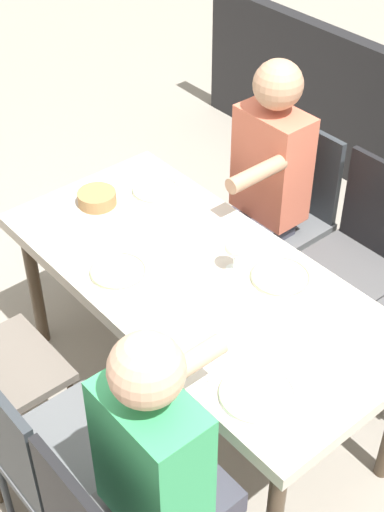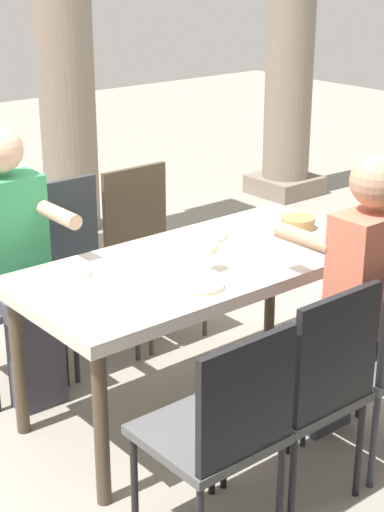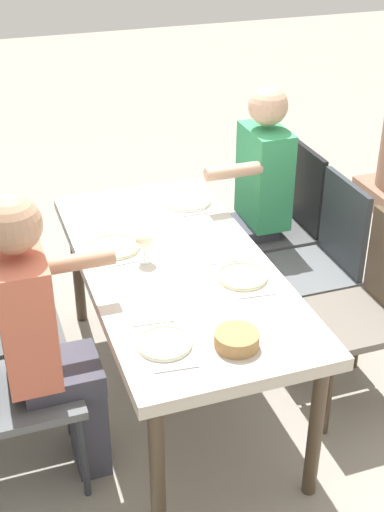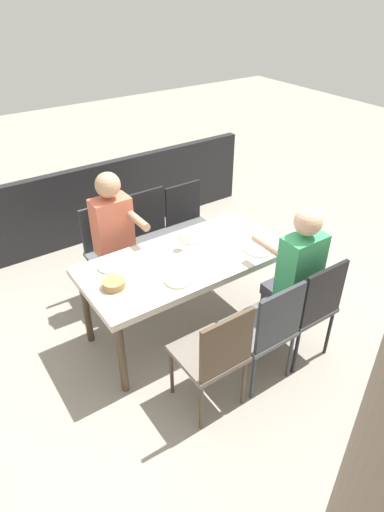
{
  "view_description": "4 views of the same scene",
  "coord_description": "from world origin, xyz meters",
  "px_view_note": "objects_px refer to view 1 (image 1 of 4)",
  "views": [
    {
      "loc": [
        -1.65,
        1.43,
        2.64
      ],
      "look_at": [
        0.08,
        -0.03,
        0.78
      ],
      "focal_mm": 51.8,
      "sensor_mm": 36.0,
      "label": 1
    },
    {
      "loc": [
        -2.24,
        -2.66,
        2.09
      ],
      "look_at": [
        -0.12,
        -0.08,
        0.82
      ],
      "focal_mm": 57.59,
      "sensor_mm": 36.0,
      "label": 2
    },
    {
      "loc": [
        2.61,
        -0.82,
        2.37
      ],
      "look_at": [
        0.02,
        0.07,
        0.78
      ],
      "focal_mm": 49.54,
      "sensor_mm": 36.0,
      "label": 3
    },
    {
      "loc": [
        1.64,
        2.5,
        2.75
      ],
      "look_at": [
        -0.03,
        0.06,
        0.79
      ],
      "focal_mm": 30.71,
      "sensor_mm": 36.0,
      "label": 4
    }
  ],
  "objects_px": {
    "dining_table": "(199,288)",
    "diner_man_white": "(169,473)",
    "plate_1": "(280,277)",
    "chair_east_south": "(286,206)",
    "diner_woman_green": "(261,188)",
    "chair_mid_south": "(361,250)",
    "bread_basket": "(97,198)",
    "wine_glass_1": "(235,248)",
    "plate_2": "(118,271)",
    "chair_mid_north": "(43,449)",
    "plate_0": "(257,394)",
    "plate_3": "(156,190)"
  },
  "relations": [
    {
      "from": "chair_mid_south",
      "to": "diner_man_white",
      "type": "relative_size",
      "value": 0.71
    },
    {
      "from": "wine_glass_1",
      "to": "plate_2",
      "type": "bearing_deg",
      "value": 52.42
    },
    {
      "from": "plate_2",
      "to": "bread_basket",
      "type": "height_order",
      "value": "bread_basket"
    },
    {
      "from": "plate_2",
      "to": "diner_man_white",
      "type": "bearing_deg",
      "value": 153.72
    },
    {
      "from": "chair_east_south",
      "to": "plate_0",
      "type": "distance_m",
      "value": 1.42
    },
    {
      "from": "chair_mid_north",
      "to": "diner_man_white",
      "type": "relative_size",
      "value": 0.71
    },
    {
      "from": "diner_woman_green",
      "to": "plate_1",
      "type": "xyz_separation_m",
      "value": [
        -0.53,
        0.42,
        0.04
      ]
    },
    {
      "from": "chair_east_south",
      "to": "dining_table",
      "type": "bearing_deg",
      "value": 110.29
    },
    {
      "from": "dining_table",
      "to": "plate_1",
      "type": "height_order",
      "value": "plate_1"
    },
    {
      "from": "plate_0",
      "to": "plate_1",
      "type": "distance_m",
      "value": 0.6
    },
    {
      "from": "diner_man_white",
      "to": "wine_glass_1",
      "type": "xyz_separation_m",
      "value": [
        0.54,
        -0.77,
        0.15
      ]
    },
    {
      "from": "diner_man_white",
      "to": "plate_1",
      "type": "height_order",
      "value": "diner_man_white"
    },
    {
      "from": "diner_man_white",
      "to": "plate_2",
      "type": "bearing_deg",
      "value": -26.28
    },
    {
      "from": "plate_2",
      "to": "chair_mid_south",
      "type": "bearing_deg",
      "value": -109.42
    },
    {
      "from": "diner_man_white",
      "to": "diner_woman_green",
      "type": "bearing_deg",
      "value": -54.67
    },
    {
      "from": "diner_woman_green",
      "to": "chair_east_south",
      "type": "bearing_deg",
      "value": -89.14
    },
    {
      "from": "chair_mid_south",
      "to": "plate_2",
      "type": "xyz_separation_m",
      "value": [
        0.38,
        1.07,
        0.22
      ]
    },
    {
      "from": "wine_glass_1",
      "to": "diner_man_white",
      "type": "bearing_deg",
      "value": 125.15
    },
    {
      "from": "dining_table",
      "to": "plate_3",
      "type": "height_order",
      "value": "plate_3"
    },
    {
      "from": "diner_woman_green",
      "to": "diner_man_white",
      "type": "xyz_separation_m",
      "value": [
        -0.91,
        1.28,
        -0.01
      ]
    },
    {
      "from": "bread_basket",
      "to": "plate_2",
      "type": "bearing_deg",
      "value": 154.95
    },
    {
      "from": "dining_table",
      "to": "diner_man_white",
      "type": "bearing_deg",
      "value": 133.41
    },
    {
      "from": "chair_mid_north",
      "to": "bread_basket",
      "type": "relative_size",
      "value": 5.56
    },
    {
      "from": "chair_mid_north",
      "to": "plate_1",
      "type": "xyz_separation_m",
      "value": [
        -0.06,
        -1.06,
        0.22
      ]
    },
    {
      "from": "chair_mid_north",
      "to": "plate_0",
      "type": "height_order",
      "value": "chair_mid_north"
    },
    {
      "from": "chair_mid_north",
      "to": "dining_table",
      "type": "bearing_deg",
      "value": -79.05
    },
    {
      "from": "plate_0",
      "to": "plate_3",
      "type": "relative_size",
      "value": 1.19
    },
    {
      "from": "chair_mid_north",
      "to": "chair_mid_south",
      "type": "distance_m",
      "value": 1.67
    },
    {
      "from": "chair_mid_south",
      "to": "chair_east_south",
      "type": "distance_m",
      "value": 0.47
    },
    {
      "from": "plate_1",
      "to": "diner_man_white",
      "type": "bearing_deg",
      "value": 113.8
    },
    {
      "from": "chair_mid_south",
      "to": "plate_3",
      "type": "xyz_separation_m",
      "value": [
        0.72,
        0.61,
        0.22
      ]
    },
    {
      "from": "diner_woman_green",
      "to": "plate_0",
      "type": "height_order",
      "value": "diner_woman_green"
    },
    {
      "from": "plate_2",
      "to": "chair_east_south",
      "type": "bearing_deg",
      "value": -85.0
    },
    {
      "from": "dining_table",
      "to": "plate_3",
      "type": "bearing_deg",
      "value": -22.06
    },
    {
      "from": "wine_glass_1",
      "to": "plate_0",
      "type": "bearing_deg",
      "value": 143.97
    },
    {
      "from": "chair_mid_north",
      "to": "diner_man_white",
      "type": "xyz_separation_m",
      "value": [
        -0.44,
        -0.2,
        0.17
      ]
    },
    {
      "from": "dining_table",
      "to": "plate_1",
      "type": "distance_m",
      "value": 0.33
    },
    {
      "from": "chair_mid_south",
      "to": "bread_basket",
      "type": "xyz_separation_m",
      "value": [
        0.82,
        0.86,
        0.24
      ]
    },
    {
      "from": "plate_1",
      "to": "wine_glass_1",
      "type": "xyz_separation_m",
      "value": [
        0.16,
        0.1,
        0.1
      ]
    },
    {
      "from": "plate_2",
      "to": "diner_woman_green",
      "type": "bearing_deg",
      "value": -84.11
    },
    {
      "from": "dining_table",
      "to": "diner_woman_green",
      "type": "height_order",
      "value": "diner_woman_green"
    },
    {
      "from": "chair_mid_south",
      "to": "diner_man_white",
      "type": "bearing_deg",
      "value": 106.67
    },
    {
      "from": "plate_3",
      "to": "bread_basket",
      "type": "bearing_deg",
      "value": 69.96
    },
    {
      "from": "chair_mid_north",
      "to": "plate_1",
      "type": "distance_m",
      "value": 1.09
    },
    {
      "from": "chair_mid_north",
      "to": "plate_0",
      "type": "xyz_separation_m",
      "value": [
        -0.42,
        -0.59,
        0.22
      ]
    },
    {
      "from": "plate_0",
      "to": "plate_3",
      "type": "xyz_separation_m",
      "value": [
        1.14,
        -0.48,
        0.0
      ]
    },
    {
      "from": "chair_mid_south",
      "to": "wine_glass_1",
      "type": "distance_m",
      "value": 0.78
    },
    {
      "from": "dining_table",
      "to": "bread_basket",
      "type": "distance_m",
      "value": 0.66
    },
    {
      "from": "chair_east_south",
      "to": "chair_mid_north",
      "type": "bearing_deg",
      "value": 105.72
    },
    {
      "from": "plate_0",
      "to": "chair_mid_south",
      "type": "bearing_deg",
      "value": -68.8
    }
  ]
}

